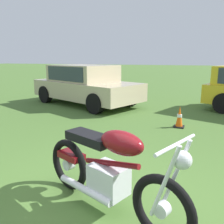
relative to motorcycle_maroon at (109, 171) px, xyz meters
name	(u,v)px	position (x,y,z in m)	size (l,w,h in m)	color
motorcycle_maroon	(109,171)	(0.00, 0.00, 0.00)	(1.93, 1.02, 1.02)	black
car_beige	(85,83)	(-3.22, 5.63, 0.31)	(4.56, 3.23, 1.43)	#BCAD8C
traffic_cone	(179,118)	(0.38, 3.72, -0.25)	(0.25, 0.25, 0.53)	#EA590F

